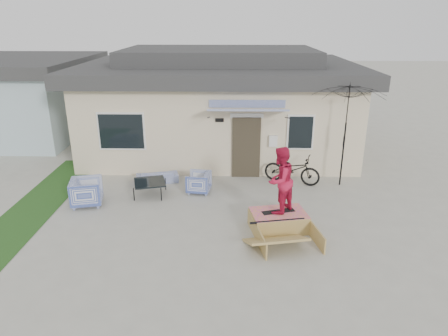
{
  "coord_description": "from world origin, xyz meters",
  "views": [
    {
      "loc": [
        0.51,
        -8.65,
        5.19
      ],
      "look_at": [
        0.3,
        1.8,
        1.3
      ],
      "focal_mm": 32.51,
      "sensor_mm": 36.0,
      "label": 1
    }
  ],
  "objects_px": {
    "skate_ramp": "(278,221)",
    "skater": "(280,179)",
    "skateboard": "(278,211)",
    "loveseat": "(157,174)",
    "patio_umbrella": "(345,134)",
    "coffee_table": "(150,188)",
    "armchair_left": "(87,191)",
    "armchair_right": "(199,181)",
    "bicycle": "(292,166)"
  },
  "relations": [
    {
      "from": "skate_ramp",
      "to": "skateboard",
      "type": "distance_m",
      "value": 0.26
    },
    {
      "from": "skater",
      "to": "armchair_right",
      "type": "bearing_deg",
      "value": -94.82
    },
    {
      "from": "skateboard",
      "to": "skater",
      "type": "relative_size",
      "value": 0.5
    },
    {
      "from": "armchair_right",
      "to": "armchair_left",
      "type": "bearing_deg",
      "value": -65.15
    },
    {
      "from": "loveseat",
      "to": "patio_umbrella",
      "type": "relative_size",
      "value": 0.51
    },
    {
      "from": "patio_umbrella",
      "to": "skateboard",
      "type": "bearing_deg",
      "value": -128.27
    },
    {
      "from": "skate_ramp",
      "to": "skateboard",
      "type": "bearing_deg",
      "value": 90.0
    },
    {
      "from": "armchair_left",
      "to": "armchair_right",
      "type": "xyz_separation_m",
      "value": [
        3.2,
        0.98,
        -0.08
      ]
    },
    {
      "from": "skate_ramp",
      "to": "skateboard",
      "type": "xyz_separation_m",
      "value": [
        -0.01,
        0.05,
        0.26
      ]
    },
    {
      "from": "skate_ramp",
      "to": "loveseat",
      "type": "bearing_deg",
      "value": 128.83
    },
    {
      "from": "armchair_left",
      "to": "bicycle",
      "type": "relative_size",
      "value": 0.47
    },
    {
      "from": "skate_ramp",
      "to": "bicycle",
      "type": "bearing_deg",
      "value": 65.44
    },
    {
      "from": "skate_ramp",
      "to": "skater",
      "type": "xyz_separation_m",
      "value": [
        -0.01,
        0.05,
        1.15
      ]
    },
    {
      "from": "armchair_left",
      "to": "skateboard",
      "type": "xyz_separation_m",
      "value": [
        5.46,
        -1.33,
        0.05
      ]
    },
    {
      "from": "coffee_table",
      "to": "patio_umbrella",
      "type": "bearing_deg",
      "value": 8.95
    },
    {
      "from": "skater",
      "to": "coffee_table",
      "type": "bearing_deg",
      "value": -77.65
    },
    {
      "from": "loveseat",
      "to": "armchair_left",
      "type": "distance_m",
      "value": 2.5
    },
    {
      "from": "skate_ramp",
      "to": "skater",
      "type": "distance_m",
      "value": 1.15
    },
    {
      "from": "coffee_table",
      "to": "patio_umbrella",
      "type": "distance_m",
      "value": 6.36
    },
    {
      "from": "patio_umbrella",
      "to": "skate_ramp",
      "type": "distance_m",
      "value": 4.13
    },
    {
      "from": "bicycle",
      "to": "skater",
      "type": "xyz_separation_m",
      "value": [
        -0.78,
        -3.12,
        0.79
      ]
    },
    {
      "from": "loveseat",
      "to": "skateboard",
      "type": "distance_m",
      "value": 4.84
    },
    {
      "from": "bicycle",
      "to": "patio_umbrella",
      "type": "relative_size",
      "value": 0.69
    },
    {
      "from": "armchair_left",
      "to": "patio_umbrella",
      "type": "height_order",
      "value": "patio_umbrella"
    },
    {
      "from": "armchair_right",
      "to": "bicycle",
      "type": "distance_m",
      "value": 3.15
    },
    {
      "from": "loveseat",
      "to": "bicycle",
      "type": "distance_m",
      "value": 4.5
    },
    {
      "from": "loveseat",
      "to": "patio_umbrella",
      "type": "xyz_separation_m",
      "value": [
        6.06,
        -0.11,
        1.48
      ]
    },
    {
      "from": "loveseat",
      "to": "coffee_table",
      "type": "bearing_deg",
      "value": 74.26
    },
    {
      "from": "loveseat",
      "to": "skate_ramp",
      "type": "height_order",
      "value": "loveseat"
    },
    {
      "from": "coffee_table",
      "to": "bicycle",
      "type": "distance_m",
      "value": 4.66
    },
    {
      "from": "armchair_right",
      "to": "patio_umbrella",
      "type": "bearing_deg",
      "value": 106.19
    },
    {
      "from": "armchair_left",
      "to": "skateboard",
      "type": "relative_size",
      "value": 1.02
    },
    {
      "from": "armchair_left",
      "to": "bicycle",
      "type": "distance_m",
      "value": 6.49
    },
    {
      "from": "loveseat",
      "to": "skateboard",
      "type": "height_order",
      "value": "loveseat"
    },
    {
      "from": "loveseat",
      "to": "coffee_table",
      "type": "xyz_separation_m",
      "value": [
        -0.03,
        -1.07,
        -0.04
      ]
    },
    {
      "from": "loveseat",
      "to": "armchair_right",
      "type": "xyz_separation_m",
      "value": [
        1.45,
        -0.8,
        0.09
      ]
    },
    {
      "from": "armchair_right",
      "to": "skater",
      "type": "xyz_separation_m",
      "value": [
        2.25,
        -2.31,
        1.03
      ]
    },
    {
      "from": "loveseat",
      "to": "armchair_left",
      "type": "xyz_separation_m",
      "value": [
        -1.75,
        -1.78,
        0.17
      ]
    },
    {
      "from": "skate_ramp",
      "to": "coffee_table",
      "type": "bearing_deg",
      "value": 140.17
    },
    {
      "from": "patio_umbrella",
      "to": "armchair_left",
      "type": "bearing_deg",
      "value": -167.98
    },
    {
      "from": "skate_ramp",
      "to": "skater",
      "type": "height_order",
      "value": "skater"
    },
    {
      "from": "bicycle",
      "to": "patio_umbrella",
      "type": "distance_m",
      "value": 1.96
    },
    {
      "from": "bicycle",
      "to": "coffee_table",
      "type": "bearing_deg",
      "value": 125.42
    },
    {
      "from": "bicycle",
      "to": "skate_ramp",
      "type": "height_order",
      "value": "bicycle"
    },
    {
      "from": "armchair_left",
      "to": "skate_ramp",
      "type": "xyz_separation_m",
      "value": [
        5.46,
        -1.37,
        -0.21
      ]
    },
    {
      "from": "loveseat",
      "to": "coffee_table",
      "type": "height_order",
      "value": "loveseat"
    },
    {
      "from": "armchair_left",
      "to": "skate_ramp",
      "type": "relative_size",
      "value": 0.47
    },
    {
      "from": "loveseat",
      "to": "skater",
      "type": "relative_size",
      "value": 0.79
    },
    {
      "from": "armchair_left",
      "to": "patio_umbrella",
      "type": "bearing_deg",
      "value": -90.39
    },
    {
      "from": "armchair_right",
      "to": "skateboard",
      "type": "height_order",
      "value": "armchair_right"
    }
  ]
}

